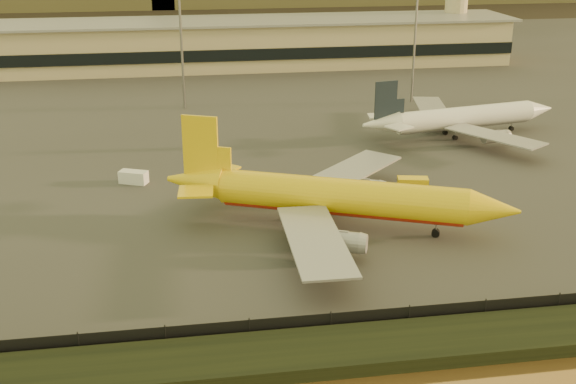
# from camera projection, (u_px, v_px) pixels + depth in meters

# --- Properties ---
(ground) EXTENTS (900.00, 900.00, 0.00)m
(ground) POSITION_uv_depth(u_px,v_px,m) (289.00, 276.00, 82.86)
(ground) COLOR black
(ground) RESTS_ON ground
(embankment) EXTENTS (320.00, 7.00, 1.40)m
(embankment) POSITION_uv_depth(u_px,v_px,m) (318.00, 353.00, 66.92)
(embankment) COLOR black
(embankment) RESTS_ON ground
(tarmac) EXTENTS (320.00, 220.00, 0.20)m
(tarmac) POSITION_uv_depth(u_px,v_px,m) (226.00, 91.00, 170.52)
(tarmac) COLOR #2D2D2D
(tarmac) RESTS_ON ground
(perimeter_fence) EXTENTS (300.00, 0.05, 2.20)m
(perimeter_fence) POSITION_uv_depth(u_px,v_px,m) (310.00, 325.00, 70.40)
(perimeter_fence) COLOR black
(perimeter_fence) RESTS_ON tarmac
(terminal_building) EXTENTS (202.00, 25.00, 12.60)m
(terminal_building) POSITION_uv_depth(u_px,v_px,m) (163.00, 46.00, 194.41)
(terminal_building) COLOR tan
(terminal_building) RESTS_ON tarmac
(apron_light_masts) EXTENTS (152.20, 12.20, 25.40)m
(apron_light_masts) POSITION_uv_depth(u_px,v_px,m) (304.00, 36.00, 148.70)
(apron_light_masts) COLOR slate
(apron_light_masts) RESTS_ON tarmac
(dhl_cargo_jet) EXTENTS (44.70, 42.32, 13.97)m
(dhl_cargo_jet) POSITION_uv_depth(u_px,v_px,m) (335.00, 197.00, 93.99)
(dhl_cargo_jet) COLOR #E1B70B
(dhl_cargo_jet) RESTS_ON tarmac
(white_narrowbody_jet) EXTENTS (40.25, 38.76, 11.61)m
(white_narrowbody_jet) POSITION_uv_depth(u_px,v_px,m) (461.00, 118.00, 133.87)
(white_narrowbody_jet) COLOR silver
(white_narrowbody_jet) RESTS_ON tarmac
(gse_vehicle_yellow) EXTENTS (4.87, 2.96, 2.04)m
(gse_vehicle_yellow) POSITION_uv_depth(u_px,v_px,m) (413.00, 184.00, 107.78)
(gse_vehicle_yellow) COLOR #E1B70B
(gse_vehicle_yellow) RESTS_ON tarmac
(gse_vehicle_white) EXTENTS (4.68, 3.45, 1.92)m
(gse_vehicle_white) POSITION_uv_depth(u_px,v_px,m) (134.00, 177.00, 110.91)
(gse_vehicle_white) COLOR silver
(gse_vehicle_white) RESTS_ON tarmac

